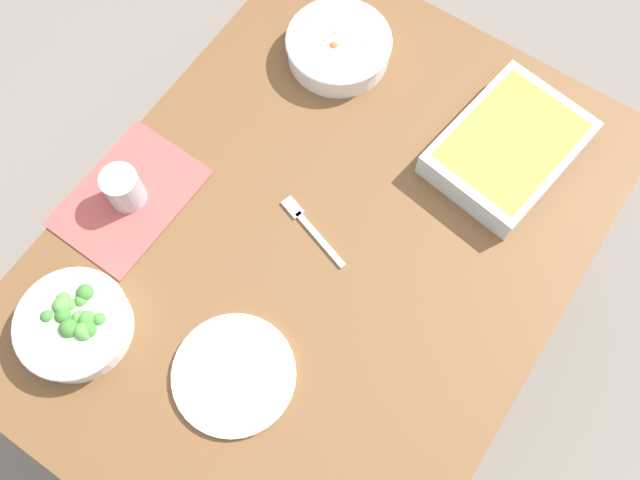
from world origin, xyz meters
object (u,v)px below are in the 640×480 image
drink_cup (124,189)px  fork_on_table (309,227)px  broccoli_bowl (74,324)px  side_plate (234,375)px  baking_dish (509,147)px  stew_bowl (339,46)px  spoon_by_stew (333,71)px

drink_cup → fork_on_table: 0.36m
broccoli_bowl → drink_cup: bearing=20.2°
broccoli_bowl → side_plate: bearing=-72.8°
baking_dish → drink_cup: (-0.49, 0.56, 0.00)m
stew_bowl → side_plate: (-0.67, -0.22, -0.03)m
side_plate → spoon_by_stew: side_plate is taller
broccoli_bowl → side_plate: (0.09, -0.28, -0.02)m
stew_bowl → baking_dish: size_ratio=0.68×
stew_bowl → baking_dish: bearing=-92.0°
side_plate → spoon_by_stew: bearing=18.2°
stew_bowl → drink_cup: bearing=162.9°
drink_cup → spoon_by_stew: size_ratio=0.49×
stew_bowl → broccoli_bowl: 0.76m
broccoli_bowl → fork_on_table: broccoli_bowl is taller
baking_dish → drink_cup: bearing=131.1°
broccoli_bowl → fork_on_table: (0.40, -0.23, -0.03)m
broccoli_bowl → baking_dish: (0.74, -0.47, 0.00)m
baking_dish → drink_cup: size_ratio=3.87×
broccoli_bowl → drink_cup: size_ratio=2.43×
baking_dish → fork_on_table: bearing=145.8°
stew_bowl → fork_on_table: bearing=-154.7°
side_plate → fork_on_table: 0.31m
broccoli_bowl → drink_cup: drink_cup is taller
drink_cup → spoon_by_stew: 0.50m
stew_bowl → fork_on_table: stew_bowl is taller
drink_cup → fork_on_table: (0.14, -0.33, -0.04)m
spoon_by_stew → fork_on_table: size_ratio=0.99×
fork_on_table → side_plate: bearing=-171.1°
baking_dish → side_plate: baking_dish is taller
drink_cup → side_plate: drink_cup is taller
side_plate → fork_on_table: bearing=8.9°
drink_cup → side_plate: bearing=-113.6°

